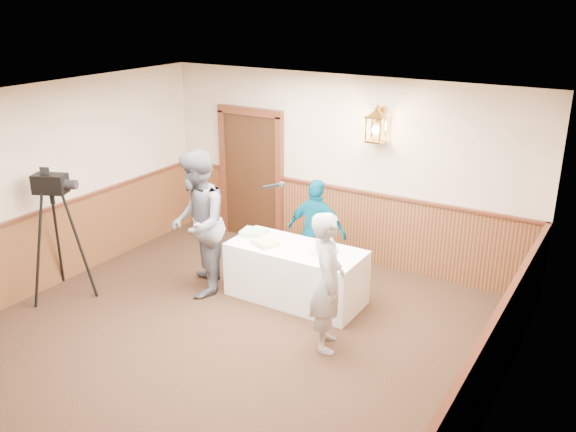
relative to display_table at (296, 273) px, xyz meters
name	(u,v)px	position (x,y,z in m)	size (l,w,h in m)	color
ground	(197,364)	(-0.16, -1.90, -0.38)	(7.00, 7.00, 0.00)	black
room_shell	(213,223)	(-0.21, -1.45, 1.15)	(6.02, 7.02, 2.81)	#C0AC90
display_table	(296,273)	(0.00, 0.00, 0.00)	(1.80, 0.80, 0.75)	white
tiered_cake	(324,245)	(0.41, 0.01, 0.49)	(0.29, 0.29, 0.29)	#FFF5BD
sheet_cake_yellow	(265,243)	(-0.39, -0.15, 0.41)	(0.33, 0.25, 0.07)	#D9CA81
sheet_cake_green	(254,233)	(-0.70, 0.06, 0.41)	(0.34, 0.27, 0.08)	#B7EAA5
interviewer	(197,224)	(-1.24, -0.48, 0.62)	(1.64, 1.22, 1.99)	#5B5D64
baker	(327,282)	(0.90, -0.83, 0.45)	(0.60, 0.40, 1.66)	#A4A5AB
assistant_p	(317,232)	(-0.03, 0.62, 0.38)	(0.88, 0.37, 1.50)	#014A61
tv_camera_rig	(59,243)	(-2.75, -1.53, 0.39)	(0.66, 0.63, 1.71)	black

